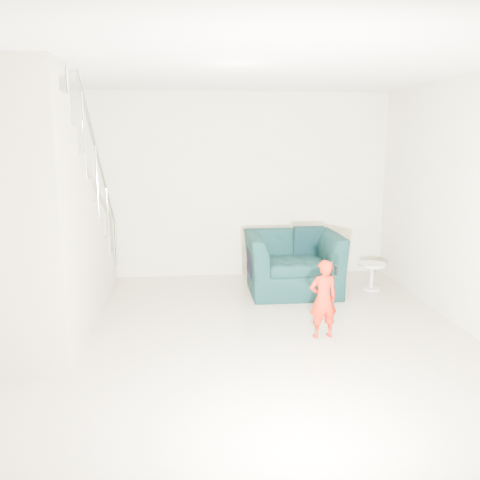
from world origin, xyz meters
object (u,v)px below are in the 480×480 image
toddler (323,299)px  side_table (372,272)px  staircase (38,247)px  armchair (293,263)px

toddler → side_table: toddler is taller
toddler → staircase: staircase is taller
side_table → staircase: (-4.02, -1.24, 0.70)m
side_table → staircase: size_ratio=0.10×
side_table → staircase: bearing=-162.9°
toddler → staircase: bearing=-15.4°
toddler → staircase: (-2.91, 0.36, 0.53)m
armchair → toddler: (-0.01, -1.62, 0.02)m
armchair → side_table: 1.11m
armchair → toddler: bearing=-90.1°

